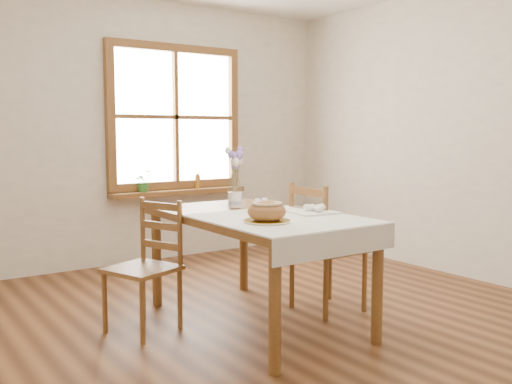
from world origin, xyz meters
The scene contains 18 objects.
ground centered at (0.00, 0.00, 0.00)m, with size 5.00×5.00×0.00m, color brown.
room_walls centered at (0.00, 0.00, 1.71)m, with size 4.60×5.10×2.65m.
window centered at (0.50, 2.47, 1.45)m, with size 1.46×0.08×1.46m.
window_sill centered at (0.50, 2.40, 0.69)m, with size 1.46×0.20×0.05m.
dining_table centered at (0.00, 0.30, 0.66)m, with size 0.90×1.60×0.75m.
table_linen centered at (0.00, 0.00, 0.76)m, with size 0.91×0.99×0.01m, color white.
chair_left centered at (-0.70, 0.59, 0.43)m, with size 0.40×0.42×0.85m, color brown, non-canonical shape.
chair_right centered at (0.60, 0.24, 0.47)m, with size 0.44×0.46×0.94m, color brown, non-canonical shape.
bread_plate centered at (-0.18, -0.08, 0.77)m, with size 0.27×0.27×0.01m, color white.
bread_loaf centered at (-0.18, -0.08, 0.84)m, with size 0.23×0.23×0.13m, color #A26239.
egg_napkin centered at (0.30, 0.06, 0.77)m, with size 0.29×0.24×0.01m, color white.
eggs centered at (0.30, 0.06, 0.80)m, with size 0.22×0.20×0.05m, color white, non-canonical shape.
salt_shaker centered at (0.02, 0.31, 0.81)m, with size 0.05×0.05×0.09m, color white.
pepper_shaker centered at (0.14, 0.39, 0.80)m, with size 0.05×0.05×0.09m, color white.
flower_vase centered at (0.05, 0.64, 0.80)m, with size 0.10×0.10×0.11m, color white.
lavender_bouquet centered at (0.05, 0.64, 1.02)m, with size 0.17×0.17×0.33m, color #7A60AA, non-canonical shape.
potted_plant centered at (0.11, 2.40, 0.80)m, with size 0.19×0.21×0.16m, color #357C31.
amber_bottle centered at (0.71, 2.40, 0.79)m, with size 0.06×0.06×0.16m, color #9C601C.
Camera 1 is at (-2.15, -2.81, 1.30)m, focal length 40.00 mm.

